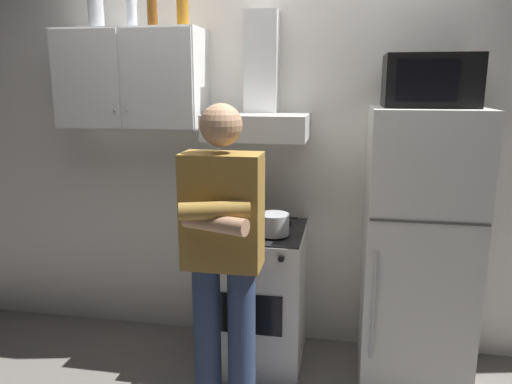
# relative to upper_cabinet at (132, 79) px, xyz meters

# --- Properties ---
(ground_plane) EXTENTS (7.00, 7.00, 0.00)m
(ground_plane) POSITION_rel_upper_cabinet_xyz_m (0.85, -0.37, -1.75)
(ground_plane) COLOR slate
(back_wall_tiled) EXTENTS (4.80, 0.10, 2.70)m
(back_wall_tiled) POSITION_rel_upper_cabinet_xyz_m (0.85, 0.23, -0.40)
(back_wall_tiled) COLOR silver
(back_wall_tiled) RESTS_ON ground_plane
(upper_cabinet) EXTENTS (0.90, 0.37, 0.60)m
(upper_cabinet) POSITION_rel_upper_cabinet_xyz_m (0.00, 0.00, 0.00)
(upper_cabinet) COLOR silver
(stove_oven) EXTENTS (0.60, 0.62, 0.87)m
(stove_oven) POSITION_rel_upper_cabinet_xyz_m (0.80, -0.13, -1.32)
(stove_oven) COLOR white
(stove_oven) RESTS_ON ground_plane
(range_hood) EXTENTS (0.60, 0.44, 0.75)m
(range_hood) POSITION_rel_upper_cabinet_xyz_m (0.80, 0.00, -0.15)
(range_hood) COLOR white
(refrigerator) EXTENTS (0.60, 0.62, 1.60)m
(refrigerator) POSITION_rel_upper_cabinet_xyz_m (1.75, -0.12, -0.95)
(refrigerator) COLOR white
(refrigerator) RESTS_ON ground_plane
(microwave) EXTENTS (0.48, 0.37, 0.28)m
(microwave) POSITION_rel_upper_cabinet_xyz_m (1.75, -0.11, -0.01)
(microwave) COLOR black
(microwave) RESTS_ON refrigerator
(person_standing) EXTENTS (0.38, 0.33, 1.64)m
(person_standing) POSITION_rel_upper_cabinet_xyz_m (0.75, -0.73, -0.85)
(person_standing) COLOR navy
(person_standing) RESTS_ON ground_plane
(cooking_pot) EXTENTS (0.28, 0.18, 0.12)m
(cooking_pot) POSITION_rel_upper_cabinet_xyz_m (0.93, -0.24, -0.82)
(cooking_pot) COLOR #B7BABF
(cooking_pot) RESTS_ON stove_oven
(bottle_beer_brown) EXTENTS (0.06, 0.06, 0.27)m
(bottle_beer_brown) POSITION_rel_upper_cabinet_xyz_m (0.14, 0.03, 0.43)
(bottle_beer_brown) COLOR brown
(bottle_beer_brown) RESTS_ON upper_cabinet
(bottle_vodka_clear) EXTENTS (0.07, 0.07, 0.28)m
(bottle_vodka_clear) POSITION_rel_upper_cabinet_xyz_m (0.03, -0.01, 0.43)
(bottle_vodka_clear) COLOR silver
(bottle_vodka_clear) RESTS_ON upper_cabinet
(bottle_canister_steel) EXTENTS (0.09, 0.09, 0.19)m
(bottle_canister_steel) POSITION_rel_upper_cabinet_xyz_m (-0.21, -0.00, 0.39)
(bottle_canister_steel) COLOR #B2B5BA
(bottle_canister_steel) RESTS_ON upper_cabinet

